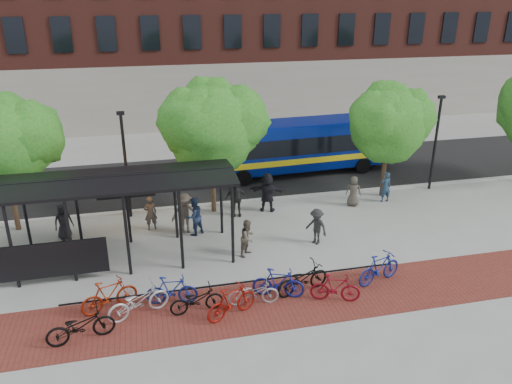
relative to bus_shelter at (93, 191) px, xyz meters
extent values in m
plane|color=#9E9E99|center=(8.13, 0.48, -3.00)|extent=(160.00, 160.00, 0.00)
cube|color=black|center=(8.13, 8.48, -2.99)|extent=(160.00, 8.00, 0.01)
cube|color=#B7B7B2|center=(8.13, 4.48, -2.94)|extent=(160.00, 0.25, 0.12)
cube|color=maroon|center=(6.13, -4.52, -3.00)|extent=(24.00, 3.00, 0.01)
cube|color=black|center=(4.83, -3.62, -3.00)|extent=(12.00, 0.05, 0.95)
cylinder|color=black|center=(-2.87, -1.37, -1.35)|extent=(0.12, 0.12, 3.30)
cylinder|color=black|center=(-2.87, 1.33, -1.35)|extent=(0.12, 0.12, 3.30)
cylinder|color=black|center=(-0.87, -1.37, -1.35)|extent=(0.12, 0.12, 3.30)
cylinder|color=black|center=(-0.87, 1.33, -1.35)|extent=(0.12, 0.12, 3.30)
cylinder|color=black|center=(1.13, -1.37, -1.35)|extent=(0.12, 0.12, 3.30)
cylinder|color=black|center=(1.13, 1.33, -1.35)|extent=(0.12, 0.12, 3.30)
cylinder|color=black|center=(3.13, -1.37, -1.35)|extent=(0.12, 0.12, 3.30)
cylinder|color=black|center=(3.13, 1.33, -1.35)|extent=(0.12, 0.12, 3.30)
cylinder|color=black|center=(5.13, -1.37, -1.35)|extent=(0.12, 0.12, 3.30)
cylinder|color=black|center=(5.13, 1.33, -1.35)|extent=(0.12, 0.12, 3.30)
cube|color=black|center=(-1.87, -1.42, -2.00)|extent=(4.50, 0.08, 1.40)
cube|color=black|center=(0.13, -0.72, 0.45)|extent=(10.60, 1.65, 0.29)
cube|color=black|center=(0.13, 0.68, 0.45)|extent=(10.60, 1.65, 0.29)
cube|color=black|center=(0.13, 1.38, 0.05)|extent=(9.00, 0.10, 0.40)
cube|color=black|center=(1.13, 1.43, -0.60)|extent=(2.40, 0.12, 0.70)
cube|color=#FF7200|center=(1.13, 1.51, -0.60)|extent=(2.20, 0.02, 0.55)
cylinder|color=#382619|center=(-3.87, 3.78, -1.81)|extent=(0.24, 0.24, 2.38)
sphere|color=#1D691C|center=(-3.87, 3.78, 0.98)|extent=(4.00, 4.00, 4.00)
sphere|color=#1D691C|center=(-2.87, 3.98, 1.28)|extent=(3.20, 3.20, 3.20)
sphere|color=#1D691C|center=(-3.77, 4.18, 1.78)|extent=(2.80, 2.80, 2.80)
cylinder|color=#382619|center=(5.13, 3.78, -1.74)|extent=(0.24, 0.24, 2.52)
sphere|color=#1D691C|center=(5.13, 3.78, 1.20)|extent=(4.20, 4.20, 4.20)
sphere|color=#1D691C|center=(6.18, 3.98, 1.50)|extent=(3.36, 3.36, 3.36)
sphere|color=#1D691C|center=(4.29, 3.48, 1.60)|extent=(3.15, 3.15, 3.15)
sphere|color=#1D691C|center=(5.23, 4.18, 2.00)|extent=(2.94, 2.94, 2.94)
cylinder|color=#382619|center=(14.13, 3.78, -1.86)|extent=(0.24, 0.24, 2.27)
sphere|color=#1D691C|center=(14.13, 3.78, 0.80)|extent=(3.80, 3.80, 3.80)
sphere|color=#1D691C|center=(15.08, 3.98, 1.10)|extent=(3.04, 3.04, 3.04)
sphere|color=#1D691C|center=(13.37, 3.48, 1.20)|extent=(2.85, 2.85, 2.85)
sphere|color=#1D691C|center=(14.23, 4.18, 1.60)|extent=(2.66, 2.66, 2.66)
cylinder|color=black|center=(1.13, 4.08, -0.50)|extent=(0.14, 0.14, 5.00)
cube|color=black|center=(1.13, 4.08, 2.05)|extent=(0.35, 0.20, 0.15)
cylinder|color=black|center=(17.13, 4.08, -0.50)|extent=(0.14, 0.14, 5.00)
cube|color=black|center=(17.13, 4.08, 2.05)|extent=(0.35, 0.20, 0.15)
cube|color=navy|center=(10.85, 8.27, -1.25)|extent=(11.64, 3.15, 2.64)
cube|color=black|center=(10.85, 8.27, -1.03)|extent=(11.41, 3.18, 0.96)
cube|color=yellow|center=(10.85, 8.27, -1.90)|extent=(11.53, 3.19, 0.34)
cube|color=navy|center=(10.85, 8.27, 0.02)|extent=(11.39, 2.89, 0.17)
cylinder|color=black|center=(7.24, 6.81, -2.54)|extent=(0.93, 0.32, 0.92)
cylinder|color=black|center=(7.10, 9.30, -2.54)|extent=(0.93, 0.32, 0.92)
cylinder|color=black|center=(14.60, 7.23, -2.54)|extent=(0.93, 0.32, 0.92)
cylinder|color=black|center=(14.45, 9.72, -2.54)|extent=(0.93, 0.32, 0.92)
imported|color=black|center=(-0.34, -5.05, -2.45)|extent=(2.18, 1.13, 1.09)
imported|color=maroon|center=(0.47, -3.60, -2.41)|extent=(2.02, 1.19, 1.17)
imported|color=#BBBBBD|center=(1.42, -4.13, -2.44)|extent=(2.25, 1.44, 1.11)
imported|color=navy|center=(2.55, -3.69, -2.46)|extent=(1.84, 0.77, 1.07)
imported|color=black|center=(3.32, -4.38, -2.52)|extent=(1.87, 0.80, 0.95)
imported|color=maroon|center=(4.42, -4.89, -2.43)|extent=(1.96, 1.25, 1.15)
imported|color=#9D9DA0|center=(5.28, -4.37, -2.53)|extent=(1.83, 0.76, 0.94)
imported|color=navy|center=(6.24, -4.11, -2.44)|extent=(1.91, 1.16, 1.11)
imported|color=black|center=(7.16, -4.03, -2.45)|extent=(2.23, 1.30, 1.11)
imported|color=maroon|center=(8.10, -4.81, -2.48)|extent=(1.80, 1.04, 1.04)
imported|color=navy|center=(10.13, -4.05, -2.40)|extent=(2.06, 1.15, 1.19)
imported|color=black|center=(-1.66, 2.35, -2.18)|extent=(0.94, 0.80, 1.63)
imported|color=#413934|center=(2.06, 2.39, -2.19)|extent=(0.65, 0.49, 1.61)
imported|color=#1F2D49|center=(3.93, 1.45, -2.12)|extent=(1.07, 1.01, 1.76)
imported|color=brown|center=(3.55, 1.74, -2.06)|extent=(1.22, 0.72, 1.87)
imported|color=black|center=(6.12, 2.99, -2.10)|extent=(1.08, 0.52, 1.79)
imported|color=black|center=(7.71, 3.21, -2.01)|extent=(1.92, 1.14, 1.97)
imported|color=#433D35|center=(12.09, 2.87, -2.22)|extent=(0.90, 0.79, 1.56)
imported|color=#21374D|center=(13.89, 2.98, -2.20)|extent=(0.60, 0.40, 1.60)
imported|color=brown|center=(5.84, -0.89, -2.22)|extent=(0.95, 0.95, 1.56)
imported|color=black|center=(8.90, -0.58, -2.20)|extent=(1.07, 1.19, 1.60)
camera|label=1|loc=(2.06, -18.62, 7.12)|focal=35.00mm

